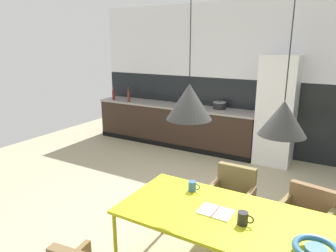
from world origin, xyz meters
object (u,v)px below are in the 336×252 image
at_px(armchair_head_of_table, 307,212).
at_px(bottle_wine_green, 179,99).
at_px(refrigerator_column, 277,111).
at_px(mug_tall_blue, 243,218).
at_px(armchair_facing_counter, 233,192).
at_px(bottle_oil_tall, 114,95).
at_px(pendant_lamp_over_table_far, 283,118).
at_px(dining_table, 226,219).
at_px(bottle_spice_small, 129,96).
at_px(mug_glass_clear, 193,186).
at_px(fruit_bowl, 316,250).
at_px(open_book, 216,212).
at_px(pendant_lamp_over_table_near, 189,102).
at_px(cooking_pot, 219,105).

relative_size(armchair_head_of_table, bottle_wine_green, 2.49).
height_order(refrigerator_column, mug_tall_blue, refrigerator_column).
relative_size(armchair_facing_counter, bottle_wine_green, 2.62).
bearing_deg(bottle_oil_tall, pendant_lamp_over_table_far, -36.52).
distance_m(dining_table, bottle_wine_green, 4.18).
xyz_separation_m(dining_table, bottle_spice_small, (-3.49, 3.20, 0.32)).
relative_size(mug_tall_blue, mug_glass_clear, 1.09).
bearing_deg(dining_table, bottle_spice_small, 137.42).
distance_m(armchair_head_of_table, fruit_bowl, 1.11).
xyz_separation_m(open_book, bottle_wine_green, (-2.22, 3.47, 0.26)).
bearing_deg(bottle_wine_green, mug_tall_blue, -54.84).
bearing_deg(bottle_oil_tall, bottle_spice_small, -4.56).
bearing_deg(armchair_head_of_table, open_book, 62.85).
distance_m(mug_tall_blue, mug_glass_clear, 0.69).
bearing_deg(armchair_head_of_table, pendant_lamp_over_table_near, 53.09).
bearing_deg(pendant_lamp_over_table_far, bottle_oil_tall, 143.48).
relative_size(armchair_facing_counter, fruit_bowl, 2.40).
distance_m(mug_glass_clear, bottle_spice_small, 4.23).
distance_m(fruit_bowl, cooking_pot, 4.28).
relative_size(bottle_oil_tall, bottle_wine_green, 1.05).
relative_size(refrigerator_column, pendant_lamp_over_table_far, 1.41).
distance_m(mug_tall_blue, bottle_wine_green, 4.32).
distance_m(bottle_wine_green, pendant_lamp_over_table_far, 4.41).
bearing_deg(bottle_spice_small, fruit_bowl, -38.99).
distance_m(bottle_oil_tall, bottle_wine_green, 1.65).
bearing_deg(armchair_facing_counter, bottle_wine_green, -50.28).
bearing_deg(mug_glass_clear, armchair_facing_counter, 72.49).
height_order(open_book, bottle_oil_tall, bottle_oil_tall).
xyz_separation_m(mug_tall_blue, pendant_lamp_over_table_far, (0.22, 0.10, 0.85)).
height_order(refrigerator_column, pendant_lamp_over_table_near, pendant_lamp_over_table_near).
distance_m(fruit_bowl, bottle_spice_small, 5.41).
distance_m(open_book, bottle_spice_small, 4.67).
distance_m(refrigerator_column, mug_tall_blue, 3.50).
relative_size(dining_table, mug_glass_clear, 15.05).
bearing_deg(bottle_oil_tall, mug_tall_blue, -38.76).
bearing_deg(pendant_lamp_over_table_far, bottle_spice_small, 140.61).
relative_size(refrigerator_column, mug_tall_blue, 14.55).
bearing_deg(fruit_bowl, pendant_lamp_over_table_far, 145.99).
relative_size(armchair_facing_counter, cooking_pot, 2.91).
bearing_deg(mug_tall_blue, pendant_lamp_over_table_far, 24.23).
height_order(open_book, cooking_pot, cooking_pot).
xyz_separation_m(fruit_bowl, bottle_spice_small, (-4.20, 3.40, 0.23)).
bearing_deg(armchair_head_of_table, bottle_wine_green, -31.60).
bearing_deg(refrigerator_column, armchair_facing_counter, -88.96).
bearing_deg(fruit_bowl, cooking_pot, 120.07).
bearing_deg(pendant_lamp_over_table_near, fruit_bowl, -9.83).
height_order(dining_table, mug_glass_clear, mug_glass_clear).
bearing_deg(mug_glass_clear, pendant_lamp_over_table_far, -15.29).
bearing_deg(pendant_lamp_over_table_far, fruit_bowl, -34.01).
distance_m(refrigerator_column, armchair_facing_counter, 2.53).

